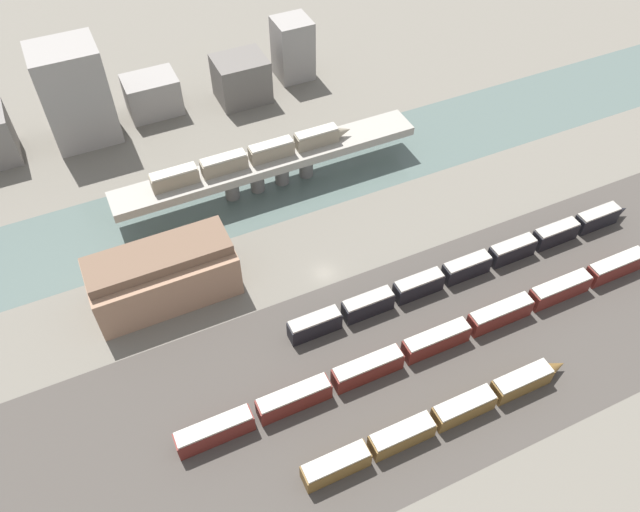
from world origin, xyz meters
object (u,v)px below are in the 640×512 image
Objects in this scene: train_yard_mid at (443,338)px; train_yard_far at (471,266)px; train_yard_near at (440,418)px; warehouse_building at (163,274)px; train_on_bridge at (253,156)px.

train_yard_mid is 17.92m from train_yard_far.
warehouse_building is (-31.62, 43.80, 3.59)m from train_yard_near.
train_yard_near is 15.21m from train_yard_mid.
warehouse_building is (-25.28, -19.92, -3.95)m from train_on_bridge.
warehouse_building is at bearing 142.14° from train_yard_mid.
warehouse_building is at bearing 160.04° from train_yard_far.
warehouse_building reaches higher than train_yard_far.
train_yard_near is 1.85× the size of warehouse_building.
train_on_bridge reaches higher than train_yard_far.
warehouse_building reaches higher than train_yard_near.
train_yard_mid is 3.72× the size of warehouse_building.
train_yard_near is 0.50× the size of train_yard_mid.
train_on_bridge is 0.58× the size of train_yard_far.
warehouse_building reaches higher than train_on_bridge.
train_yard_near is at bearing -123.78° from train_yard_mid.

